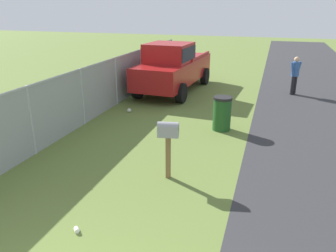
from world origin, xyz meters
TOP-DOWN VIEW (x-y plane):
  - mailbox at (4.87, -0.39)m, footprint 0.28×0.47m
  - pickup_truck at (12.26, 1.73)m, footprint 5.31×2.34m
  - trash_bin at (8.19, -1.02)m, footprint 0.56×0.56m
  - pedestrian at (13.29, -3.21)m, footprint 0.39×0.43m
  - fence_section at (8.59, 3.17)m, footprint 16.61×0.07m
  - litter_bag_near_hydrant at (8.94, 2.31)m, footprint 0.14×0.14m
  - litter_cup_by_mailbox at (2.63, 0.50)m, footprint 0.13×0.13m
  - litter_can_midfield_b at (8.16, 0.44)m, footprint 0.13×0.13m

SIDE VIEW (x-z plane):
  - litter_can_midfield_b at x=8.16m, z-range 0.00..0.07m
  - litter_cup_by_mailbox at x=2.63m, z-range 0.00..0.08m
  - litter_bag_near_hydrant at x=8.94m, z-range 0.00..0.14m
  - trash_bin at x=8.19m, z-range 0.00..1.02m
  - pedestrian at x=13.29m, z-range 0.12..1.68m
  - fence_section at x=8.59m, z-range 0.07..1.82m
  - mailbox at x=4.87m, z-range 0.37..1.64m
  - pickup_truck at x=12.26m, z-range 0.06..2.15m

